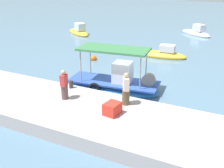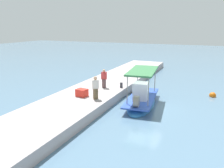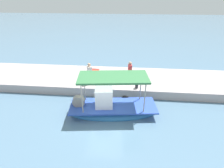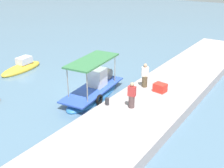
{
  "view_description": "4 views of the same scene",
  "coord_description": "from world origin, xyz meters",
  "px_view_note": "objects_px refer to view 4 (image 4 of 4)",
  "views": [
    {
      "loc": [
        6.67,
        -15.04,
        6.98
      ],
      "look_at": [
        0.2,
        -2.11,
        1.14
      ],
      "focal_mm": 44.82,
      "sensor_mm": 36.0,
      "label": 1
    },
    {
      "loc": [
        16.06,
        4.37,
        5.95
      ],
      "look_at": [
        -1.21,
        -3.18,
        1.19
      ],
      "focal_mm": 37.48,
      "sensor_mm": 36.0,
      "label": 2
    },
    {
      "loc": [
        -1.41,
        9.43,
        7.28
      ],
      "look_at": [
        -0.25,
        -2.84,
        0.9
      ],
      "focal_mm": 28.76,
      "sensor_mm": 36.0,
      "label": 3
    },
    {
      "loc": [
        -14.26,
        -11.4,
        8.44
      ],
      "look_at": [
        -0.44,
        -1.9,
        1.27
      ],
      "focal_mm": 44.24,
      "sensor_mm": 36.0,
      "label": 4
    }
  ],
  "objects_px": {
    "main_fishing_boat": "(94,90)",
    "cargo_crate": "(160,88)",
    "mooring_bollard": "(107,101)",
    "moored_boat_far": "(22,68)",
    "fisherman_by_crate": "(132,96)",
    "fisherman_near_bollard": "(145,76)"
  },
  "relations": [
    {
      "from": "fisherman_by_crate",
      "to": "cargo_crate",
      "type": "xyz_separation_m",
      "value": [
        3.01,
        -0.42,
        -0.44
      ]
    },
    {
      "from": "fisherman_near_bollard",
      "to": "cargo_crate",
      "type": "xyz_separation_m",
      "value": [
        -0.14,
        -1.25,
        -0.48
      ]
    },
    {
      "from": "main_fishing_boat",
      "to": "cargo_crate",
      "type": "height_order",
      "value": "main_fishing_boat"
    },
    {
      "from": "fisherman_by_crate",
      "to": "mooring_bollard",
      "type": "height_order",
      "value": "fisherman_by_crate"
    },
    {
      "from": "fisherman_near_bollard",
      "to": "mooring_bollard",
      "type": "bearing_deg",
      "value": 171.39
    },
    {
      "from": "mooring_bollard",
      "to": "cargo_crate",
      "type": "bearing_deg",
      "value": -26.91
    },
    {
      "from": "fisherman_by_crate",
      "to": "moored_boat_far",
      "type": "xyz_separation_m",
      "value": [
        1.66,
        12.19,
        -1.21
      ]
    },
    {
      "from": "mooring_bollard",
      "to": "moored_boat_far",
      "type": "xyz_separation_m",
      "value": [
        2.21,
        10.8,
        -0.7
      ]
    },
    {
      "from": "moored_boat_far",
      "to": "main_fishing_boat",
      "type": "bearing_deg",
      "value": -93.52
    },
    {
      "from": "main_fishing_boat",
      "to": "moored_boat_far",
      "type": "distance_m",
      "value": 8.49
    },
    {
      "from": "fisherman_near_bollard",
      "to": "cargo_crate",
      "type": "height_order",
      "value": "fisherman_near_bollard"
    },
    {
      "from": "main_fishing_boat",
      "to": "fisherman_by_crate",
      "type": "height_order",
      "value": "main_fishing_boat"
    },
    {
      "from": "fisherman_near_bollard",
      "to": "mooring_bollard",
      "type": "height_order",
      "value": "fisherman_near_bollard"
    },
    {
      "from": "fisherman_by_crate",
      "to": "mooring_bollard",
      "type": "distance_m",
      "value": 1.58
    },
    {
      "from": "fisherman_near_bollard",
      "to": "moored_boat_far",
      "type": "bearing_deg",
      "value": 97.5
    },
    {
      "from": "main_fishing_boat",
      "to": "fisherman_near_bollard",
      "type": "xyz_separation_m",
      "value": [
        2.02,
        -2.89,
        1.02
      ]
    },
    {
      "from": "cargo_crate",
      "to": "moored_boat_far",
      "type": "distance_m",
      "value": 12.7
    },
    {
      "from": "fisherman_near_bollard",
      "to": "mooring_bollard",
      "type": "distance_m",
      "value": 3.79
    },
    {
      "from": "mooring_bollard",
      "to": "moored_boat_far",
      "type": "bearing_deg",
      "value": 78.42
    },
    {
      "from": "mooring_bollard",
      "to": "moored_boat_far",
      "type": "distance_m",
      "value": 11.04
    },
    {
      "from": "cargo_crate",
      "to": "fisherman_by_crate",
      "type": "bearing_deg",
      "value": 172.03
    },
    {
      "from": "fisherman_by_crate",
      "to": "moored_boat_far",
      "type": "distance_m",
      "value": 12.36
    }
  ]
}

